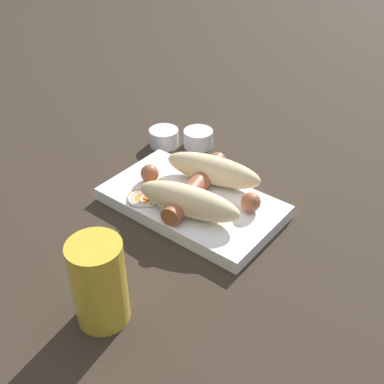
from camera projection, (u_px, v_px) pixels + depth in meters
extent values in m
plane|color=#33281E|center=(192.00, 208.00, 0.74)|extent=(3.00, 3.00, 0.00)
cube|color=white|center=(192.00, 203.00, 0.73)|extent=(0.27, 0.15, 0.02)
ellipsoid|color=beige|center=(189.00, 201.00, 0.68)|extent=(0.16, 0.08, 0.05)
ellipsoid|color=beige|center=(214.00, 170.00, 0.75)|extent=(0.16, 0.08, 0.05)
cylinder|color=#9E5638|center=(198.00, 187.00, 0.72)|extent=(0.06, 0.17, 0.03)
sphere|color=#9E5638|center=(251.00, 202.00, 0.69)|extent=(0.03, 0.03, 0.03)
sphere|color=#9E5638|center=(150.00, 173.00, 0.75)|extent=(0.03, 0.03, 0.03)
cylinder|color=#F99E4C|center=(167.00, 194.00, 0.73)|extent=(0.04, 0.04, 0.00)
cylinder|color=#F99E4C|center=(158.00, 187.00, 0.75)|extent=(0.05, 0.05, 0.00)
cylinder|color=orange|center=(139.00, 197.00, 0.73)|extent=(0.05, 0.05, 0.00)
cylinder|color=orange|center=(150.00, 190.00, 0.74)|extent=(0.03, 0.03, 0.00)
cylinder|color=orange|center=(149.00, 196.00, 0.73)|extent=(0.03, 0.03, 0.00)
torus|color=silver|center=(141.00, 199.00, 0.72)|extent=(0.04, 0.04, 0.00)
torus|color=silver|center=(143.00, 199.00, 0.72)|extent=(0.03, 0.03, 0.00)
torus|color=silver|center=(150.00, 200.00, 0.72)|extent=(0.03, 0.03, 0.01)
cylinder|color=white|center=(198.00, 138.00, 0.88)|extent=(0.05, 0.05, 0.03)
cylinder|color=maroon|center=(198.00, 143.00, 0.89)|extent=(0.04, 0.04, 0.01)
cylinder|color=white|center=(164.00, 137.00, 0.89)|extent=(0.05, 0.05, 0.03)
cylinder|color=white|center=(164.00, 142.00, 0.89)|extent=(0.04, 0.04, 0.01)
cylinder|color=gold|center=(99.00, 283.00, 0.54)|extent=(0.06, 0.06, 0.11)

